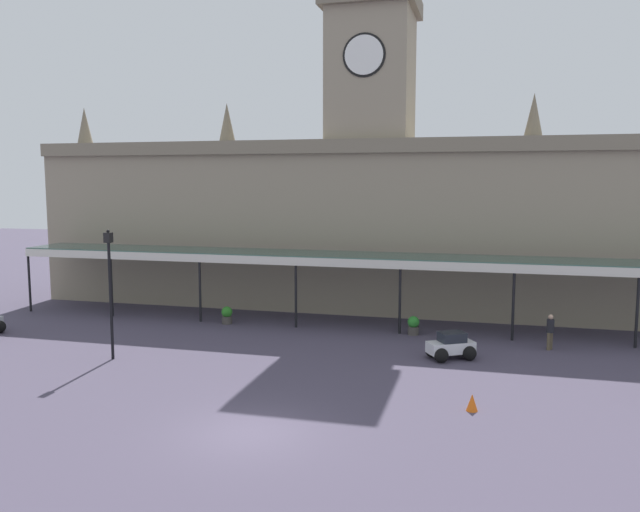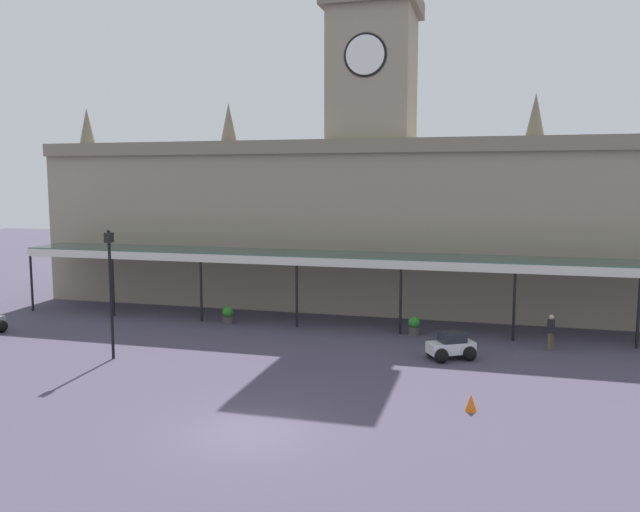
{
  "view_description": "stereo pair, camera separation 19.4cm",
  "coord_description": "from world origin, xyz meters",
  "px_view_note": "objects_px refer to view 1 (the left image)",
  "views": [
    {
      "loc": [
        6.96,
        -18.02,
        7.85
      ],
      "look_at": [
        0.0,
        8.6,
        4.58
      ],
      "focal_mm": 35.82,
      "sensor_mm": 36.0,
      "label": 1
    },
    {
      "loc": [
        7.14,
        -17.97,
        7.85
      ],
      "look_at": [
        0.0,
        8.6,
        4.58
      ],
      "focal_mm": 35.82,
      "sensor_mm": 36.0,
      "label": 2
    }
  ],
  "objects_px": {
    "pedestrian_beside_cars": "(550,331)",
    "victorian_lamppost": "(110,281)",
    "car_white_sedan": "(451,348)",
    "planter_near_kerb": "(413,325)",
    "traffic_cone": "(472,402)",
    "planter_forecourt_centre": "(227,315)"
  },
  "relations": [
    {
      "from": "traffic_cone",
      "to": "planter_near_kerb",
      "type": "bearing_deg",
      "value": 106.94
    },
    {
      "from": "pedestrian_beside_cars",
      "to": "victorian_lamppost",
      "type": "relative_size",
      "value": 0.29
    },
    {
      "from": "victorian_lamppost",
      "to": "planter_near_kerb",
      "type": "height_order",
      "value": "victorian_lamppost"
    },
    {
      "from": "car_white_sedan",
      "to": "traffic_cone",
      "type": "xyz_separation_m",
      "value": [
        1.06,
        -6.37,
        -0.2
      ]
    },
    {
      "from": "car_white_sedan",
      "to": "victorian_lamppost",
      "type": "distance_m",
      "value": 15.25
    },
    {
      "from": "car_white_sedan",
      "to": "pedestrian_beside_cars",
      "type": "relative_size",
      "value": 1.35
    },
    {
      "from": "traffic_cone",
      "to": "planter_forecourt_centre",
      "type": "bearing_deg",
      "value": 142.34
    },
    {
      "from": "victorian_lamppost",
      "to": "traffic_cone",
      "type": "xyz_separation_m",
      "value": [
        15.52,
        -2.54,
        -3.21
      ]
    },
    {
      "from": "car_white_sedan",
      "to": "victorian_lamppost",
      "type": "relative_size",
      "value": 0.39
    },
    {
      "from": "victorian_lamppost",
      "to": "planter_near_kerb",
      "type": "relative_size",
      "value": 5.98
    },
    {
      "from": "victorian_lamppost",
      "to": "car_white_sedan",
      "type": "bearing_deg",
      "value": 14.84
    },
    {
      "from": "victorian_lamppost",
      "to": "planter_forecourt_centre",
      "type": "bearing_deg",
      "value": 74.65
    },
    {
      "from": "pedestrian_beside_cars",
      "to": "victorian_lamppost",
      "type": "height_order",
      "value": "victorian_lamppost"
    },
    {
      "from": "pedestrian_beside_cars",
      "to": "victorian_lamppost",
      "type": "distance_m",
      "value": 20.11
    },
    {
      "from": "car_white_sedan",
      "to": "pedestrian_beside_cars",
      "type": "bearing_deg",
      "value": 31.81
    },
    {
      "from": "pedestrian_beside_cars",
      "to": "planter_forecourt_centre",
      "type": "bearing_deg",
      "value": 175.76
    },
    {
      "from": "victorian_lamppost",
      "to": "planter_near_kerb",
      "type": "bearing_deg",
      "value": 32.43
    },
    {
      "from": "victorian_lamppost",
      "to": "traffic_cone",
      "type": "bearing_deg",
      "value": -9.3
    },
    {
      "from": "traffic_cone",
      "to": "car_white_sedan",
      "type": "bearing_deg",
      "value": 99.48
    },
    {
      "from": "planter_near_kerb",
      "to": "traffic_cone",
      "type": "bearing_deg",
      "value": -73.06
    },
    {
      "from": "pedestrian_beside_cars",
      "to": "traffic_cone",
      "type": "height_order",
      "value": "pedestrian_beside_cars"
    },
    {
      "from": "planter_forecourt_centre",
      "to": "pedestrian_beside_cars",
      "type": "bearing_deg",
      "value": -4.24
    }
  ]
}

